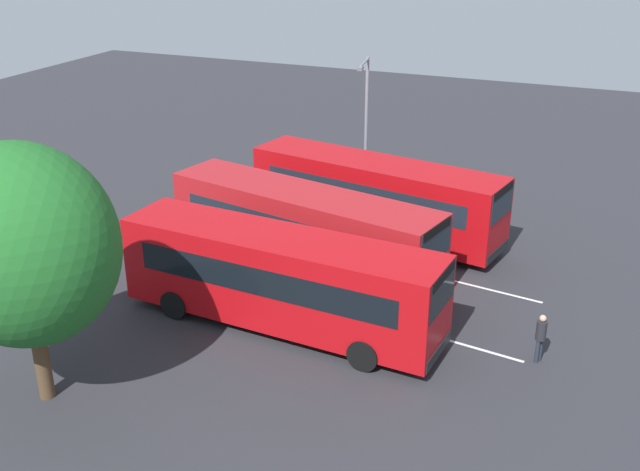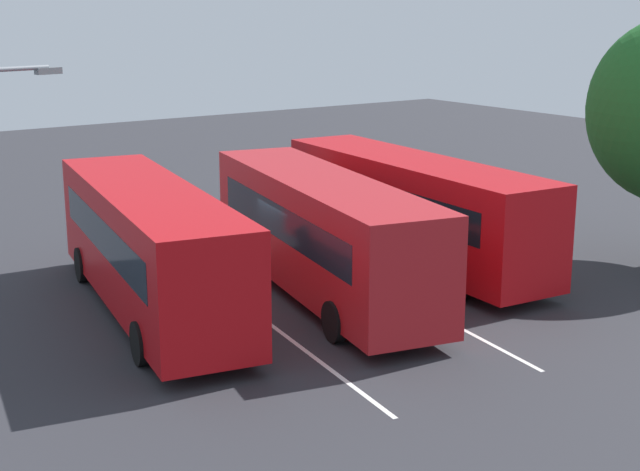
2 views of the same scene
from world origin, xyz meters
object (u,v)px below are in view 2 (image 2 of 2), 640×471
bus_center_left (321,231)px  bus_center_right (149,245)px  bus_far_left (412,207)px  pedestrian (245,194)px

bus_center_left → bus_center_right: same height
bus_far_left → pedestrian: size_ratio=6.86×
bus_center_right → pedestrian: bus_center_right is taller
bus_far_left → bus_center_left: 4.19m
bus_center_left → bus_center_right: size_ratio=1.00×
bus_center_right → pedestrian: size_ratio=6.92×
bus_far_left → bus_center_left: size_ratio=0.99×
bus_far_left → bus_center_left: bearing=107.8°
bus_far_left → pedestrian: bearing=12.0°
bus_far_left → bus_center_left: (-0.97, 4.07, 0.00)m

